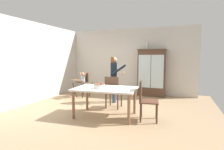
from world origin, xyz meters
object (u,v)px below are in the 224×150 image
Objects in this scene: dining_chair_right_end at (145,98)px; china_cabinet at (152,73)px; birthday_cake at (99,86)px; ceramic_vase at (147,46)px; high_chair_with_toddler at (83,80)px; dining_table at (105,91)px; adult_person at (115,74)px; dining_chair_far_side at (113,90)px.

china_cabinet is at bearing -3.37° from dining_chair_right_end.
china_cabinet is 3.10m from birthday_cake.
ceramic_vase is 2.82m from high_chair_with_toddler.
high_chair_with_toddler is 0.58× the size of dining_table.
dining_chair_right_end is at bearing -14.22° from high_chair_with_toddler.
adult_person is (1.43, -0.34, 0.31)m from high_chair_with_toddler.
adult_person is at bearing 4.78° from high_chair_with_toddler.
adult_person is at bearing 34.35° from dining_chair_right_end.
dining_chair_right_end reaches higher than high_chair_with_toddler.
high_chair_with_toddler is at bearing -34.34° from dining_chair_far_side.
ceramic_vase reaches higher than dining_chair_far_side.
dining_chair_right_end reaches higher than dining_table.
birthday_cake is (-0.68, -2.98, -1.16)m from ceramic_vase.
dining_chair_far_side is 1.24m from dining_chair_right_end.
dining_chair_far_side is at bearing -105.91° from ceramic_vase.
dining_chair_right_end is (1.00, 0.07, -0.10)m from dining_table.
high_chair_with_toddler is (-2.25, -1.10, -1.30)m from ceramic_vase.
dining_chair_right_end is at bearing -84.72° from china_cabinet.
adult_person is at bearing -119.99° from ceramic_vase.
china_cabinet is 1.91× the size of dining_chair_right_end.
ceramic_vase is at bearing 44.03° from high_chair_with_toddler.
adult_person is 5.47× the size of birthday_cake.
dining_table is at bearing -28.26° from high_chair_with_toddler.
china_cabinet is 1.05m from ceramic_vase.
high_chair_with_toddler is at bearing 133.71° from dining_table.
dining_chair_far_side reaches higher than dining_table.
adult_person is (-0.83, -1.44, -0.98)m from ceramic_vase.
birthday_cake is at bearing 84.37° from dining_chair_far_side.
china_cabinet is 1.76m from adult_person.
ceramic_vase reaches higher than china_cabinet.
dining_chair_far_side is at bearing 95.16° from dining_table.
adult_person reaches higher than dining_chair_right_end.
high_chair_with_toddler is at bearing 63.57° from adult_person.
adult_person reaches higher than dining_table.
ceramic_vase is (-0.19, 0.00, 1.03)m from china_cabinet.
china_cabinet is at bearing -1.12° from ceramic_vase.
china_cabinet is 2.34m from dining_chair_far_side.
china_cabinet is at bearing -111.76° from dining_chair_far_side.
dining_table is (0.28, -1.44, -0.31)m from adult_person.
ceramic_vase reaches higher than dining_chair_right_end.
high_chair_with_toddler is at bearing -155.84° from china_cabinet.
dining_chair_right_end is at bearing -150.16° from adult_person.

